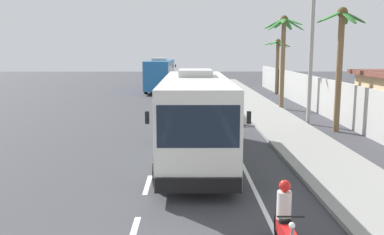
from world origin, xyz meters
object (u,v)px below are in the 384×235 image
object	(u,v)px
motorcycle_beside_bus	(231,113)
utility_pole_mid	(312,34)
coach_bus_foreground	(196,113)
palm_second	(278,57)
palm_nearest	(340,49)
coach_bus_far_lane	(160,73)
motorcycle_trailing	(285,224)
palm_third	(283,44)

from	to	relation	value
motorcycle_beside_bus	utility_pole_mid	distance (m)	6.55
utility_pole_mid	coach_bus_foreground	bearing A→B (deg)	-131.01
palm_second	palm_nearest	bearing A→B (deg)	-92.65
coach_bus_far_lane	utility_pole_mid	xyz separation A→B (m)	(10.21, -21.33, 3.43)
motorcycle_trailing	palm_nearest	world-z (taller)	palm_nearest
motorcycle_beside_bus	palm_nearest	world-z (taller)	palm_nearest
coach_bus_foreground	coach_bus_far_lane	distance (m)	29.45
coach_bus_foreground	palm_second	distance (m)	26.94
coach_bus_far_lane	palm_third	size ratio (longest dim) A/B	1.67
utility_pole_mid	palm_nearest	bearing A→B (deg)	-69.96
utility_pole_mid	palm_third	distance (m)	6.63
motorcycle_beside_bus	motorcycle_trailing	world-z (taller)	motorcycle_trailing
coach_bus_far_lane	motorcycle_trailing	bearing A→B (deg)	-82.26
motorcycle_beside_bus	palm_second	world-z (taller)	palm_second
palm_nearest	motorcycle_beside_bus	bearing A→B (deg)	153.79
coach_bus_far_lane	motorcycle_trailing	distance (m)	37.79
motorcycle_beside_bus	motorcycle_trailing	size ratio (longest dim) A/B	1.00
motorcycle_trailing	motorcycle_beside_bus	bearing A→B (deg)	88.14
coach_bus_far_lane	palm_nearest	size ratio (longest dim) A/B	1.74
utility_pole_mid	palm_third	world-z (taller)	utility_pole_mid
palm_third	coach_bus_foreground	bearing A→B (deg)	-114.88
palm_nearest	palm_third	bearing A→B (deg)	96.44
utility_pole_mid	palm_nearest	world-z (taller)	utility_pole_mid
motorcycle_trailing	palm_third	xyz separation A→B (m)	(4.96, 22.71, 4.19)
palm_nearest	utility_pole_mid	bearing A→B (deg)	110.04
utility_pole_mid	palm_second	world-z (taller)	utility_pole_mid
coach_bus_far_lane	motorcycle_trailing	size ratio (longest dim) A/B	5.88
palm_nearest	palm_third	world-z (taller)	palm_third
coach_bus_foreground	coach_bus_far_lane	bearing A→B (deg)	96.44
coach_bus_far_lane	palm_second	distance (m)	12.72
motorcycle_beside_bus	coach_bus_foreground	bearing A→B (deg)	-105.64
motorcycle_beside_bus	utility_pole_mid	world-z (taller)	utility_pole_mid
motorcycle_trailing	palm_second	size ratio (longest dim) A/B	0.36
coach_bus_foreground	palm_second	world-z (taller)	palm_second
motorcycle_trailing	utility_pole_mid	bearing A→B (deg)	72.36
utility_pole_mid	palm_second	distance (m)	17.65
coach_bus_foreground	utility_pole_mid	bearing A→B (deg)	48.99
motorcycle_trailing	palm_third	size ratio (longest dim) A/B	0.28
palm_nearest	coach_bus_far_lane	bearing A→B (deg)	115.05
motorcycle_trailing	utility_pole_mid	distance (m)	17.52
motorcycle_beside_bus	motorcycle_trailing	distance (m)	16.45
coach_bus_foreground	palm_second	size ratio (longest dim) A/B	1.92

